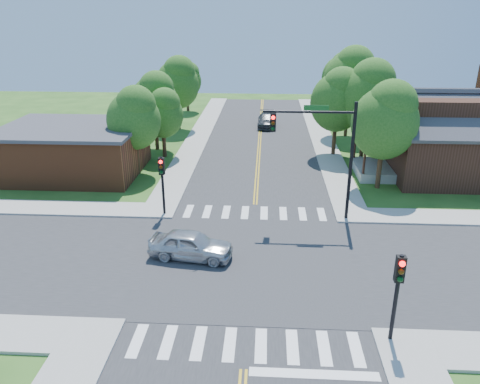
# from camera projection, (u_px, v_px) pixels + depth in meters

# --- Properties ---
(ground) EXTENTS (100.00, 100.00, 0.00)m
(ground) POSITION_uv_depth(u_px,v_px,m) (251.00, 263.00, 23.68)
(ground) COLOR #275019
(ground) RESTS_ON ground
(road_ns) EXTENTS (10.00, 90.00, 0.04)m
(road_ns) POSITION_uv_depth(u_px,v_px,m) (251.00, 263.00, 23.68)
(road_ns) COLOR #2D2D30
(road_ns) RESTS_ON ground
(road_ew) EXTENTS (90.00, 10.00, 0.04)m
(road_ew) POSITION_uv_depth(u_px,v_px,m) (251.00, 263.00, 23.67)
(road_ew) COLOR #2D2D30
(road_ew) RESTS_ON ground
(intersection_patch) EXTENTS (10.20, 10.20, 0.06)m
(intersection_patch) POSITION_uv_depth(u_px,v_px,m) (251.00, 263.00, 23.68)
(intersection_patch) COLOR #2D2D30
(intersection_patch) RESTS_ON ground
(sidewalk_ne) EXTENTS (40.00, 40.00, 0.14)m
(sidewalk_ne) POSITION_uv_depth(u_px,v_px,m) (455.00, 168.00, 37.49)
(sidewalk_ne) COLOR #9E9B93
(sidewalk_ne) RESTS_ON ground
(sidewalk_nw) EXTENTS (40.00, 40.00, 0.14)m
(sidewalk_nw) POSITION_uv_depth(u_px,v_px,m) (69.00, 161.00, 39.18)
(sidewalk_nw) COLOR #9E9B93
(sidewalk_nw) RESTS_ON ground
(crosswalk_north) EXTENTS (8.85, 2.00, 0.01)m
(crosswalk_north) POSITION_uv_depth(u_px,v_px,m) (255.00, 213.00, 29.42)
(crosswalk_north) COLOR white
(crosswalk_north) RESTS_ON ground
(crosswalk_south) EXTENTS (8.85, 2.00, 0.01)m
(crosswalk_south) POSITION_uv_depth(u_px,v_px,m) (245.00, 345.00, 17.91)
(crosswalk_south) COLOR white
(crosswalk_south) RESTS_ON ground
(centerline) EXTENTS (0.30, 90.00, 0.01)m
(centerline) POSITION_uv_depth(u_px,v_px,m) (251.00, 263.00, 23.67)
(centerline) COLOR gold
(centerline) RESTS_ON ground
(stop_bar) EXTENTS (4.60, 0.45, 0.09)m
(stop_bar) POSITION_uv_depth(u_px,v_px,m) (314.00, 375.00, 16.50)
(stop_bar) COLOR white
(stop_bar) RESTS_ON ground
(signal_mast_ne) EXTENTS (5.30, 0.42, 7.20)m
(signal_mast_ne) POSITION_uv_depth(u_px,v_px,m) (323.00, 142.00, 26.87)
(signal_mast_ne) COLOR black
(signal_mast_ne) RESTS_ON ground
(signal_pole_se) EXTENTS (0.34, 0.42, 3.80)m
(signal_pole_se) POSITION_uv_depth(u_px,v_px,m) (398.00, 283.00, 17.18)
(signal_pole_se) COLOR black
(signal_pole_se) RESTS_ON ground
(signal_pole_nw) EXTENTS (0.34, 0.42, 3.80)m
(signal_pole_nw) POSITION_uv_depth(u_px,v_px,m) (162.00, 175.00, 28.18)
(signal_pole_nw) COLOR black
(signal_pole_nw) RESTS_ON ground
(house_ne) EXTENTS (13.05, 8.80, 7.11)m
(house_ne) POSITION_uv_depth(u_px,v_px,m) (460.00, 133.00, 34.86)
(house_ne) COLOR black
(house_ne) RESTS_ON ground
(building_nw) EXTENTS (10.40, 8.40, 3.73)m
(building_nw) POSITION_uv_depth(u_px,v_px,m) (73.00, 149.00, 36.00)
(building_nw) COLOR brown
(building_nw) RESTS_ON ground
(tree_e_a) EXTENTS (4.55, 4.32, 7.73)m
(tree_e_a) POSITION_uv_depth(u_px,v_px,m) (387.00, 118.00, 31.70)
(tree_e_a) COLOR #382314
(tree_e_a) RESTS_ON ground
(tree_e_b) EXTENTS (4.95, 4.70, 8.41)m
(tree_e_b) POSITION_uv_depth(u_px,v_px,m) (368.00, 94.00, 38.13)
(tree_e_b) COLOR #382314
(tree_e_b) RESTS_ON ground
(tree_e_c) EXTENTS (5.20, 4.94, 8.84)m
(tree_e_c) POSITION_uv_depth(u_px,v_px,m) (351.00, 77.00, 44.97)
(tree_e_c) COLOR #382314
(tree_e_c) RESTS_ON ground
(tree_e_d) EXTENTS (4.39, 4.17, 7.47)m
(tree_e_d) POSITION_uv_depth(u_px,v_px,m) (342.00, 74.00, 53.75)
(tree_e_d) COLOR #382314
(tree_e_d) RESTS_ON ground
(tree_w_a) EXTENTS (4.03, 3.83, 6.86)m
(tree_w_a) POSITION_uv_depth(u_px,v_px,m) (134.00, 117.00, 34.86)
(tree_w_a) COLOR #382314
(tree_w_a) RESTS_ON ground
(tree_w_b) EXTENTS (4.16, 3.95, 7.07)m
(tree_w_b) POSITION_uv_depth(u_px,v_px,m) (155.00, 98.00, 40.99)
(tree_w_b) COLOR #382314
(tree_w_b) RESTS_ON ground
(tree_w_c) EXTENTS (4.50, 4.27, 7.65)m
(tree_w_c) POSITION_uv_depth(u_px,v_px,m) (178.00, 81.00, 47.89)
(tree_w_c) COLOR #382314
(tree_w_c) RESTS_ON ground
(tree_w_d) EXTENTS (3.54, 3.36, 6.02)m
(tree_w_d) POSITION_uv_depth(u_px,v_px,m) (187.00, 79.00, 56.97)
(tree_w_d) COLOR #382314
(tree_w_d) RESTS_ON ground
(tree_house) EXTENTS (4.48, 4.26, 7.62)m
(tree_house) POSITION_uv_depth(u_px,v_px,m) (338.00, 98.00, 39.06)
(tree_house) COLOR #382314
(tree_house) RESTS_ON ground
(tree_bldg) EXTENTS (3.51, 3.34, 5.97)m
(tree_bldg) POSITION_uv_depth(u_px,v_px,m) (163.00, 112.00, 39.16)
(tree_bldg) COLOR #382314
(tree_bldg) RESTS_ON ground
(car_silver) EXTENTS (2.98, 4.82, 1.47)m
(car_silver) POSITION_uv_depth(u_px,v_px,m) (191.00, 245.00, 23.92)
(car_silver) COLOR silver
(car_silver) RESTS_ON ground
(car_dgrey) EXTENTS (2.11, 4.90, 1.41)m
(car_dgrey) POSITION_uv_depth(u_px,v_px,m) (267.00, 120.00, 50.45)
(car_dgrey) COLOR #323538
(car_dgrey) RESTS_ON ground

